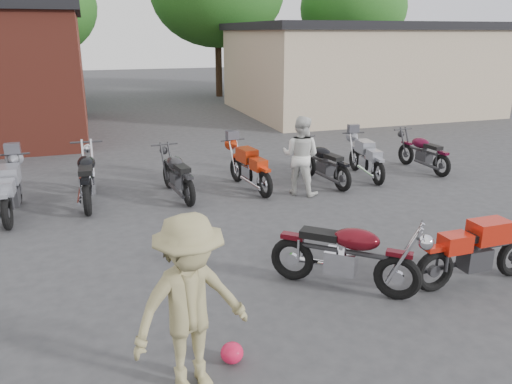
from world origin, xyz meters
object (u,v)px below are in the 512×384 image
object	(u,v)px
person_light	(301,156)
row_bike_6	(366,156)
sportbike	(480,247)
helmet	(232,353)
row_bike_5	(324,161)
person_tan	(191,306)
row_bike_1	(10,187)
vintage_motorcycle	(347,251)
row_bike_2	(87,174)
row_bike_7	(423,150)
row_bike_3	(177,172)
row_bike_4	(249,165)

from	to	relation	value
person_light	row_bike_6	distance (m)	2.17
sportbike	helmet	world-z (taller)	sportbike
helmet	row_bike_5	world-z (taller)	row_bike_5
person_tan	row_bike_1	size ratio (longest dim) A/B	0.93
vintage_motorcycle	row_bike_2	size ratio (longest dim) A/B	0.95
person_tan	row_bike_7	world-z (taller)	person_tan
row_bike_2	row_bike_6	xyz separation A→B (m)	(6.43, -0.11, -0.08)
sportbike	person_tan	world-z (taller)	person_tan
row_bike_2	row_bike_6	distance (m)	6.43
helmet	person_light	bearing A→B (deg)	59.99
sportbike	row_bike_7	bearing A→B (deg)	60.34
row_bike_3	row_bike_7	xyz separation A→B (m)	(6.32, 0.18, -0.03)
vintage_motorcycle	row_bike_5	size ratio (longest dim) A/B	1.08
vintage_motorcycle	sportbike	size ratio (longest dim) A/B	1.04
vintage_motorcycle	person_tan	xyz separation A→B (m)	(-2.38, -1.31, 0.34)
person_tan	row_bike_1	xyz separation A→B (m)	(-2.32, 5.94, -0.35)
sportbike	person_light	distance (m)	4.65
row_bike_5	row_bike_7	world-z (taller)	row_bike_5
sportbike	row_bike_5	world-z (taller)	sportbike
person_light	row_bike_5	distance (m)	1.05
row_bike_2	row_bike_6	bearing A→B (deg)	-88.80
row_bike_3	row_bike_7	distance (m)	6.32
row_bike_1	row_bike_3	world-z (taller)	row_bike_1
row_bike_1	person_light	bearing A→B (deg)	-94.47
row_bike_1	helmet	bearing A→B (deg)	-153.81
person_tan	row_bike_3	distance (m)	6.19
row_bike_4	row_bike_7	bearing A→B (deg)	-97.65
row_bike_2	row_bike_1	bearing A→B (deg)	106.55
vintage_motorcycle	row_bike_7	world-z (taller)	vintage_motorcycle
person_light	row_bike_4	size ratio (longest dim) A/B	0.90
person_light	row_bike_2	xyz separation A→B (m)	(-4.40, 0.81, -0.24)
person_light	person_tan	bearing A→B (deg)	99.91
row_bike_4	vintage_motorcycle	bearing A→B (deg)	168.86
row_bike_1	row_bike_2	world-z (taller)	row_bike_2
person_light	row_bike_3	world-z (taller)	person_light
sportbike	row_bike_6	size ratio (longest dim) A/B	1.05
vintage_motorcycle	row_bike_1	size ratio (longest dim) A/B	1.02
helmet	row_bike_6	size ratio (longest dim) A/B	0.14
person_light	row_bike_1	world-z (taller)	person_light
sportbike	row_bike_4	size ratio (longest dim) A/B	1.02
vintage_motorcycle	row_bike_2	bearing A→B (deg)	164.33
helmet	row_bike_5	distance (m)	6.95
vintage_motorcycle	row_bike_7	size ratio (longest dim) A/B	1.11
row_bike_3	row_bike_4	world-z (taller)	row_bike_3
row_bike_1	row_bike_4	bearing A→B (deg)	-87.45
sportbike	helmet	size ratio (longest dim) A/B	7.69
person_tan	row_bike_3	bearing A→B (deg)	66.61
person_light	row_bike_3	distance (m)	2.68
row_bike_2	row_bike_4	xyz separation A→B (m)	(3.45, -0.14, -0.07)
vintage_motorcycle	person_tan	world-z (taller)	person_tan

